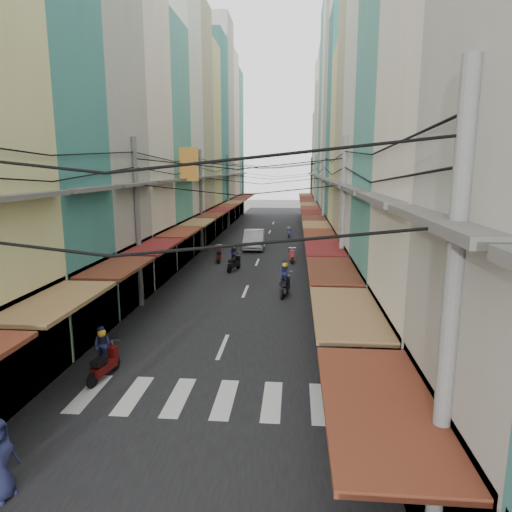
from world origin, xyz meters
The scene contains 15 objects.
ground centered at (0.00, 0.00, 0.00)m, with size 160.00×160.00×0.00m, color #63635F.
road centered at (0.00, 20.00, 0.01)m, with size 10.00×80.00×0.02m, color black.
sidewalk_left centered at (-6.50, 20.00, 0.03)m, with size 3.00×80.00×0.06m, color slate.
sidewalk_right centered at (6.50, 20.00, 0.03)m, with size 3.00×80.00×0.06m, color slate.
crosswalk centered at (0.00, -6.00, 0.03)m, with size 7.55×2.40×0.01m.
building_row_left centered at (-7.92, 16.56, 9.78)m, with size 7.80×67.67×23.70m.
building_row_right centered at (7.92, 16.45, 9.41)m, with size 7.80×68.98×22.59m.
utility_poles centered at (0.00, 15.01, 6.59)m, with size 10.20×66.13×8.20m.
white_car centered at (-0.77, 19.78, 0.00)m, with size 5.60×2.20×1.98m, color silver.
bicycle centered at (5.50, -1.20, 0.00)m, with size 0.60×1.61×1.11m, color black.
moving_scooters centered at (-0.22, 8.37, 0.54)m, with size 6.33×33.29×1.95m.
parked_scooters centered at (3.25, -2.99, 0.48)m, with size 13.03×13.03×0.99m.
pedestrians centered at (-4.19, 1.22, 1.05)m, with size 14.03×20.17×2.25m.
market_umbrella centered at (6.63, -0.60, 2.38)m, with size 2.56×2.56×2.69m.
traffic_sign centered at (5.19, -6.30, 1.97)m, with size 0.10×0.60×2.73m.
Camera 1 is at (2.69, -18.35, 6.78)m, focal length 32.00 mm.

